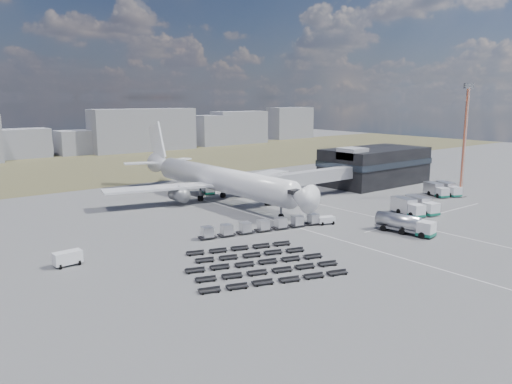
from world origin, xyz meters
TOP-DOWN VIEW (x-y plane):
  - ground at (0.00, 0.00)m, footprint 420.00×420.00m
  - grass_strip at (0.00, 110.00)m, footprint 420.00×90.00m
  - lane_markings at (9.77, 3.00)m, footprint 47.12×110.00m
  - terminal at (47.77, 23.96)m, footprint 30.40×16.40m
  - jet_bridge at (15.90, 20.42)m, footprint 30.30×3.80m
  - airliner at (0.00, 32.38)m, footprint 51.59×64.53m
  - skyline at (-4.81, 147.54)m, footprint 304.65×26.68m
  - fuel_tanker at (10.22, -12.74)m, footprint 4.33×10.89m
  - pushback_tug at (4.00, 0.61)m, footprint 3.70×2.87m
  - utility_van at (-42.75, 6.94)m, footprint 4.02×1.97m
  - catering_truck at (3.36, 41.29)m, footprint 4.16×6.50m
  - service_trucks_near at (24.63, -5.04)m, footprint 8.15×9.12m
  - service_trucks_far at (47.21, 2.40)m, footprint 8.38×9.05m
  - uld_row at (-8.82, 3.89)m, footprint 24.39×6.70m
  - baggage_dollies at (-21.27, -9.97)m, footprint 24.26×22.14m
  - floodlight_mast at (49.03, -1.38)m, footprint 2.59×2.10m

SIDE VIEW (x-z plane):
  - ground at x=0.00m, z-range 0.00..0.00m
  - grass_strip at x=0.00m, z-range 0.00..0.01m
  - lane_markings at x=9.77m, z-range 0.00..0.01m
  - baggage_dollies at x=-21.27m, z-range 0.00..0.65m
  - pushback_tug at x=4.00m, z-range 0.00..1.47m
  - utility_van at x=-42.75m, z-range 0.00..2.13m
  - uld_row at x=-8.82m, z-range 0.19..2.09m
  - catering_truck at x=3.36m, z-range 0.03..2.80m
  - service_trucks_far at x=47.21m, z-range 0.13..3.06m
  - fuel_tanker at x=10.22m, z-range 0.00..3.43m
  - service_trucks_near at x=24.63m, z-range 0.14..3.29m
  - jet_bridge at x=15.90m, z-range 1.53..8.58m
  - terminal at x=47.77m, z-range -0.25..10.75m
  - airliner at x=0.00m, z-range -3.52..14.10m
  - skyline at x=-4.81m, z-range -1.37..18.36m
  - floodlight_mast at x=49.03m, z-range 0.03..27.24m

